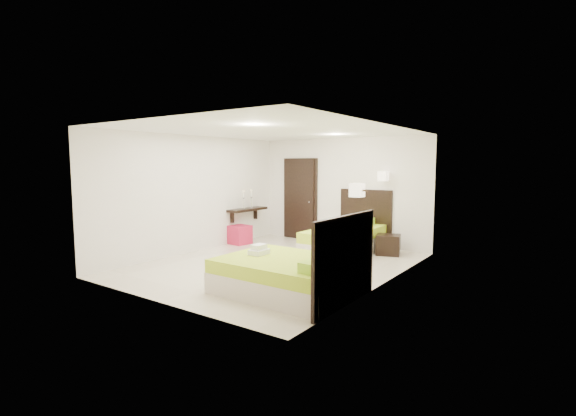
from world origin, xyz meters
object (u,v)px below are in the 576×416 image
Objects in this scene: bed_single at (346,239)px; bed_double at (292,274)px; nightstand at (388,245)px; ottoman at (240,235)px.

bed_double is at bearing -77.92° from bed_single.
ottoman reaches higher than nightstand.
bed_single is at bearing 102.08° from bed_double.
bed_single reaches higher than nightstand.
bed_double is 3.47m from nightstand.
bed_double is (0.66, -3.06, -0.02)m from bed_single.
bed_single is 2.72m from ottoman.
bed_single is 0.91m from nightstand.
bed_single is 3.13m from bed_double.
nightstand is at bearing 14.94° from ottoman.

